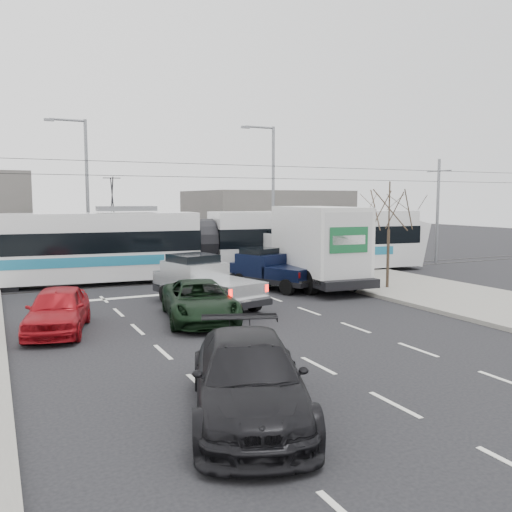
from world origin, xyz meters
name	(u,v)px	position (x,y,z in m)	size (l,w,h in m)	color
ground	(270,315)	(0.00, 0.00, 0.00)	(120.00, 120.00, 0.00)	black
sidewalk_right	(449,295)	(9.00, 0.00, 0.07)	(6.00, 60.00, 0.15)	gray
rails	(185,279)	(0.00, 10.00, 0.01)	(60.00, 1.60, 0.03)	#33302D
building_right	(265,220)	(12.00, 24.00, 2.50)	(12.00, 10.00, 5.00)	slate
bare_tree	(389,211)	(7.60, 2.50, 3.79)	(2.40, 2.40, 5.00)	#47382B
traffic_signal	(322,229)	(6.47, 6.50, 2.74)	(0.44, 0.44, 3.60)	black
street_lamp_near	(271,187)	(7.31, 14.00, 5.11)	(2.38, 0.25, 9.00)	slate
street_lamp_far	(84,186)	(-4.19, 16.00, 5.11)	(2.38, 0.25, 9.00)	slate
catenary	(184,207)	(0.00, 10.00, 3.88)	(60.00, 0.20, 7.00)	black
tram	(203,243)	(1.10, 10.06, 1.91)	(26.55, 5.21, 5.39)	silver
silver_pickup	(203,281)	(-1.60, 2.82, 1.02)	(3.21, 5.95, 2.05)	black
box_truck	(313,247)	(5.00, 5.05, 1.96)	(3.34, 8.11, 3.96)	black
navy_pickup	(269,269)	(2.72, 5.38, 0.96)	(3.29, 4.91, 1.95)	black
green_car	(200,301)	(-2.65, 0.37, 0.71)	(2.35, 5.11, 1.42)	black
red_car	(58,310)	(-7.41, 0.78, 0.75)	(1.76, 4.38, 1.49)	maroon
dark_car	(248,378)	(-4.74, -8.18, 0.79)	(2.21, 5.44, 1.58)	black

